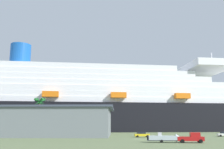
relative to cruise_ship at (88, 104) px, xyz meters
The scene contains 9 objects.
ground_plane 52.73m from the cruise_ship, 69.66° to the right, with size 600.00×600.00×0.00m, color #66754C.
cruise_ship is the anchor object (origin of this frame).
terminal_building 61.58m from the cruise_ship, 110.44° to the right, with size 67.65×32.13×9.65m.
pickup_truck 96.91m from the cruise_ship, 73.68° to the right, with size 5.86×3.04×2.20m.
small_boat_on_trailer 94.66m from the cruise_ship, 76.66° to the right, with size 8.40×3.07×2.15m.
palm_tree 71.46m from the cruise_ship, 98.83° to the right, with size 3.77×3.61×11.77m.
parked_car_white_van 80.48m from the cruise_ship, 52.62° to the right, with size 4.41×2.48×1.58m.
parked_car_yellow_taxi 70.95m from the cruise_ship, 73.12° to the right, with size 4.66×2.07×1.58m.
parked_car_black_coupe 70.23m from the cruise_ship, 105.81° to the right, with size 4.73×2.60×1.58m.
Camera 1 is at (-10.33, -71.22, 3.82)m, focal length 41.52 mm.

